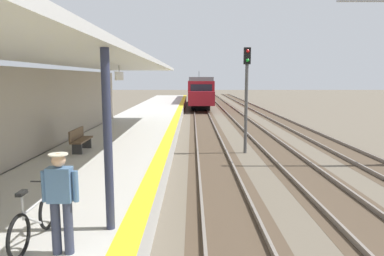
{
  "coord_description": "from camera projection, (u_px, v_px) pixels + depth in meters",
  "views": [
    {
      "loc": [
        0.9,
        -1.8,
        3.73
      ],
      "look_at": [
        0.92,
        9.48,
        2.1
      ],
      "focal_mm": 32.31,
      "sensor_mm": 36.0,
      "label": 1
    }
  ],
  "objects": [
    {
      "name": "bicycle_beside_commuter",
      "position": [
        33.0,
        221.0,
        5.95
      ],
      "size": [
        0.48,
        1.82,
        1.04
      ],
      "color": "black",
      "rests_on": "station_platform"
    },
    {
      "name": "approaching_train",
      "position": [
        199.0,
        90.0,
        45.89
      ],
      "size": [
        2.93,
        19.6,
        4.76
      ],
      "color": "maroon",
      "rests_on": "ground"
    },
    {
      "name": "commuter_person",
      "position": [
        60.0,
        198.0,
        5.49
      ],
      "size": [
        0.59,
        0.3,
        1.67
      ],
      "color": "#33384C",
      "rests_on": "station_platform"
    },
    {
      "name": "track_pair_nearest_platform",
      "position": [
        207.0,
        136.0,
        22.11
      ],
      "size": [
        2.34,
        120.0,
        0.16
      ],
      "color": "#4C3D2D",
      "rests_on": "ground"
    },
    {
      "name": "track_pair_far_side",
      "position": [
        313.0,
        136.0,
        22.12
      ],
      "size": [
        2.34,
        120.0,
        0.16
      ],
      "color": "#4C3D2D",
      "rests_on": "ground"
    },
    {
      "name": "track_pair_middle",
      "position": [
        260.0,
        136.0,
        22.12
      ],
      "size": [
        2.34,
        120.0,
        0.16
      ],
      "color": "#4C3D2D",
      "rests_on": "ground"
    },
    {
      "name": "station_platform",
      "position": [
        126.0,
        141.0,
        18.08
      ],
      "size": [
        5.0,
        80.0,
        0.91
      ],
      "color": "#B7B5AD",
      "rests_on": "ground"
    },
    {
      "name": "rail_signal_post",
      "position": [
        246.0,
        89.0,
        16.95
      ],
      "size": [
        0.32,
        0.34,
        5.2
      ],
      "color": "#4C4C4C",
      "rests_on": "ground"
    },
    {
      "name": "platform_bench",
      "position": [
        79.0,
        139.0,
        13.47
      ],
      "size": [
        0.45,
        1.6,
        0.88
      ],
      "color": "brown",
      "rests_on": "station_platform"
    },
    {
      "name": "station_building_with_canopy",
      "position": [
        52.0,
        107.0,
        12.82
      ],
      "size": [
        4.85,
        24.0,
        4.43
      ],
      "color": "#4C4C4C",
      "rests_on": "ground"
    }
  ]
}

